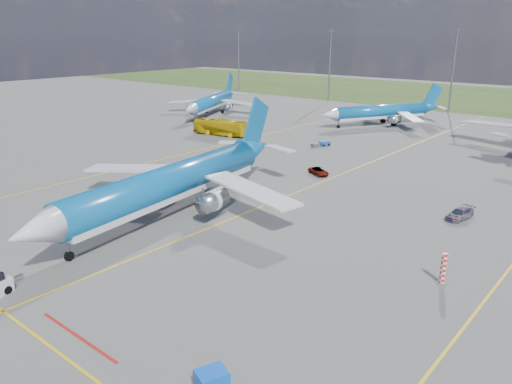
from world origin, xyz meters
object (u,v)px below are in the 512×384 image
Objects in this scene: warning_post at (443,269)px; baggage_tug_c at (321,144)px; bg_jet_nnw at (380,125)px; service_car_a at (206,173)px; service_car_c at (460,214)px; main_airliner at (172,215)px; apron_bus at (220,127)px; service_car_b at (319,171)px; uld_container at (212,382)px; bg_jet_nw at (212,114)px.

warning_post is 57.56m from baggage_tug_c.
bg_jet_nnw reaches higher than service_car_a.
service_car_c is at bearing 103.92° from warning_post.
main_airliner is 11.62× the size of service_car_a.
apron_bus is at bearing 171.89° from service_car_c.
service_car_b is 21.21m from baggage_tug_c.
main_airliner is (9.02, -75.22, 0.00)m from bg_jet_nnw.
baggage_tug_c is at bearing 133.77° from warning_post.
service_car_a is 0.92× the size of baggage_tug_c.
warning_post reaches higher than service_car_a.
warning_post is 1.55× the size of uld_container.
warning_post is at bearing -102.40° from service_car_b.
uld_container is (-5.95, -23.81, -0.73)m from warning_post.
bg_jet_nw is 2.97× the size of apron_bus.
bg_jet_nnw is 49.54m from service_car_b.
main_airliner reaches higher than service_car_b.
warning_post is 0.08× the size of bg_jet_nnw.
service_car_c is (28.31, 21.79, 0.66)m from main_airliner.
bg_jet_nnw is 60.56m from service_car_a.
service_car_a is at bearing -151.26° from apron_bus.
bg_jet_nw is 46.11m from bg_jet_nnw.
main_airliner is at bearing -62.40° from baggage_tug_c.
apron_bus is 2.80× the size of service_car_c.
main_airliner reaches higher than service_car_a.
baggage_tug_c is (45.53, -14.67, 0.44)m from bg_jet_nw.
uld_container reaches higher than service_car_b.
warning_post is 33.01m from main_airliner.
uld_container is 0.42× the size of service_car_c.
bg_jet_nnw is 29.80m from baggage_tug_c.
bg_jet_nnw is 0.77× the size of main_airliner.
warning_post is at bearing -31.46° from bg_jet_nnw.
main_airliner reaches higher than warning_post.
uld_container is at bearing -104.02° from warning_post.
uld_container is (35.81, -95.10, 0.77)m from bg_jet_nnw.
service_car_b is (12.86, 12.77, -0.11)m from service_car_a.
service_car_b is (34.51, -13.18, -1.21)m from apron_bus.
bg_jet_nw reaches higher than baggage_tug_c.
baggage_tug_c is at bearing -42.26° from bg_jet_nw.
uld_container is at bearing -82.44° from service_car_c.
warning_post is at bearing -1.26° from main_airliner.
apron_bus is (22.15, -19.54, 1.77)m from bg_jet_nw.
service_car_b is at bearing -54.41° from bg_jet_nw.
main_airliner is 33.37m from uld_container.
service_car_c is (-4.43, 17.86, -0.84)m from warning_post.
uld_container is 0.15× the size of apron_bus.
apron_bus is at bearing 118.76° from main_airliner.
bg_jet_nnw is (-41.76, 71.29, -1.50)m from warning_post.
bg_jet_nnw is 65.18m from service_car_c.
warning_post is 0.06× the size of main_airliner.
warning_post is 37.10m from service_car_b.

